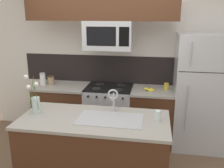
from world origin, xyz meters
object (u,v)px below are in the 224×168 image
(banana_bunch, at_px, (149,90))
(coffee_tin, at_px, (166,86))
(storage_jar_medium, at_px, (51,80))
(drinking_glass, at_px, (158,116))
(storage_jar_tall, at_px, (43,79))
(flower_vase, at_px, (35,103))
(sink_faucet, at_px, (113,97))
(microwave, at_px, (109,35))
(refrigerator, at_px, (201,92))
(stove_range, at_px, (109,113))

(banana_bunch, xyz_separation_m, coffee_tin, (0.27, 0.11, 0.03))
(storage_jar_medium, distance_m, drinking_glass, 2.18)
(storage_jar_medium, height_order, banana_bunch, storage_jar_medium)
(storage_jar_tall, relative_size, coffee_tin, 1.85)
(coffee_tin, xyz_separation_m, flower_vase, (-1.62, -1.26, 0.08))
(storage_jar_tall, bearing_deg, sink_faucet, -36.27)
(microwave, height_order, banana_bunch, microwave)
(refrigerator, height_order, banana_bunch, refrigerator)
(flower_vase, bearing_deg, stove_range, 60.24)
(microwave, distance_m, flower_vase, 1.56)
(storage_jar_tall, distance_m, storage_jar_medium, 0.14)
(microwave, relative_size, refrigerator, 0.41)
(stove_range, height_order, coffee_tin, coffee_tin)
(stove_range, relative_size, refrigerator, 0.51)
(storage_jar_tall, xyz_separation_m, coffee_tin, (2.09, 0.05, -0.05))
(stove_range, bearing_deg, coffee_tin, 3.08)
(refrigerator, relative_size, drinking_glass, 14.35)
(sink_faucet, bearing_deg, storage_jar_tall, 143.73)
(microwave, distance_m, drinking_glass, 1.62)
(sink_faucet, bearing_deg, microwave, 103.63)
(storage_jar_tall, distance_m, drinking_glass, 2.29)
(stove_range, height_order, storage_jar_tall, storage_jar_tall)
(refrigerator, bearing_deg, storage_jar_tall, -179.52)
(sink_faucet, bearing_deg, coffee_tin, 57.71)
(banana_bunch, distance_m, drinking_glass, 1.14)
(stove_range, height_order, sink_faucet, sink_faucet)
(refrigerator, distance_m, storage_jar_medium, 2.48)
(refrigerator, height_order, coffee_tin, refrigerator)
(refrigerator, xyz_separation_m, sink_faucet, (-1.22, -1.05, 0.20))
(banana_bunch, xyz_separation_m, drinking_glass, (0.13, -1.14, 0.04))
(stove_range, relative_size, microwave, 1.25)
(banana_bunch, bearing_deg, storage_jar_medium, 177.44)
(flower_vase, bearing_deg, sink_faucet, 10.92)
(sink_faucet, height_order, flower_vase, flower_vase)
(banana_bunch, bearing_deg, drinking_glass, -83.64)
(banana_bunch, xyz_separation_m, sink_faucet, (-0.42, -0.97, 0.18))
(storage_jar_tall, bearing_deg, stove_range, 0.10)
(microwave, xyz_separation_m, storage_jar_tall, (-1.16, 0.02, -0.76))
(storage_jar_medium, relative_size, sink_faucet, 0.50)
(microwave, distance_m, storage_jar_medium, 1.29)
(refrigerator, relative_size, flower_vase, 3.61)
(storage_jar_medium, distance_m, banana_bunch, 1.69)
(storage_jar_medium, distance_m, flower_vase, 1.27)
(stove_range, height_order, microwave, microwave)
(storage_jar_tall, height_order, flower_vase, flower_vase)
(coffee_tin, bearing_deg, flower_vase, -142.10)
(refrigerator, distance_m, banana_bunch, 0.80)
(storage_jar_medium, bearing_deg, microwave, -2.04)
(storage_jar_medium, bearing_deg, storage_jar_tall, -172.88)
(stove_range, xyz_separation_m, banana_bunch, (0.66, -0.06, 0.47))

